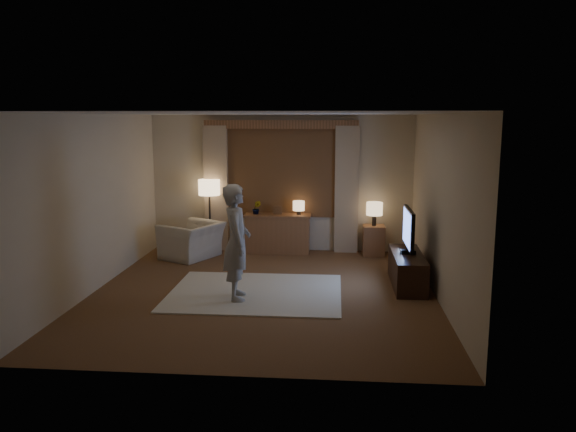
# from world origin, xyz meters

# --- Properties ---
(room) EXTENTS (5.04, 5.54, 2.64)m
(room) POSITION_xyz_m (0.00, 0.50, 1.33)
(room) COLOR brown
(room) RESTS_ON ground
(rug) EXTENTS (2.50, 2.00, 0.02)m
(rug) POSITION_xyz_m (-0.11, -0.06, 0.01)
(rug) COLOR beige
(rug) RESTS_ON floor
(sideboard) EXTENTS (1.20, 0.40, 0.70)m
(sideboard) POSITION_xyz_m (-0.05, 2.50, 0.35)
(sideboard) COLOR brown
(sideboard) RESTS_ON floor
(picture_frame) EXTENTS (0.16, 0.02, 0.20)m
(picture_frame) POSITION_xyz_m (-0.05, 2.50, 0.80)
(picture_frame) COLOR brown
(picture_frame) RESTS_ON sideboard
(plant) EXTENTS (0.16, 0.13, 0.30)m
(plant) POSITION_xyz_m (-0.45, 2.50, 0.85)
(plant) COLOR #999999
(plant) RESTS_ON sideboard
(table_lamp_sideboard) EXTENTS (0.22, 0.22, 0.30)m
(table_lamp_sideboard) POSITION_xyz_m (0.35, 2.50, 0.90)
(table_lamp_sideboard) COLOR black
(table_lamp_sideboard) RESTS_ON sideboard
(floor_lamp) EXTENTS (0.40, 0.40, 1.39)m
(floor_lamp) POSITION_xyz_m (-1.35, 2.50, 1.17)
(floor_lamp) COLOR black
(floor_lamp) RESTS_ON floor
(armchair) EXTENTS (1.22, 1.28, 0.65)m
(armchair) POSITION_xyz_m (-1.57, 1.96, 0.32)
(armchair) COLOR beige
(armchair) RESTS_ON floor
(side_table) EXTENTS (0.40, 0.40, 0.56)m
(side_table) POSITION_xyz_m (1.77, 2.45, 0.28)
(side_table) COLOR brown
(side_table) RESTS_ON floor
(table_lamp_side) EXTENTS (0.30, 0.30, 0.44)m
(table_lamp_side) POSITION_xyz_m (1.77, 2.45, 0.87)
(table_lamp_side) COLOR black
(table_lamp_side) RESTS_ON side_table
(tv_stand) EXTENTS (0.45, 1.40, 0.50)m
(tv_stand) POSITION_xyz_m (2.15, 0.52, 0.25)
(tv_stand) COLOR black
(tv_stand) RESTS_ON floor
(tv) EXTENTS (0.23, 0.96, 0.69)m
(tv) POSITION_xyz_m (2.15, 0.52, 0.88)
(tv) COLOR black
(tv) RESTS_ON tv_stand
(person) EXTENTS (0.49, 0.65, 1.63)m
(person) POSITION_xyz_m (-0.32, -0.36, 0.83)
(person) COLOR #9A968E
(person) RESTS_ON rug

